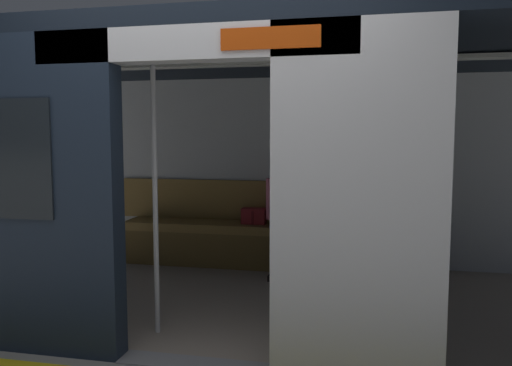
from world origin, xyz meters
TOP-DOWN VIEW (x-y plane):
  - ground_plane at (0.00, 0.00)m, footprint 60.00×60.00m
  - train_car at (0.06, -1.26)m, footprint 6.40×2.85m
  - bench_seat at (0.00, -2.34)m, footprint 3.19×0.44m
  - person_seated at (-0.28, -2.28)m, footprint 0.55×0.68m
  - handbag at (0.14, -2.38)m, footprint 0.26×0.15m
  - book at (-0.58, -2.37)m, footprint 0.21×0.26m
  - grab_pole_door at (0.43, -0.43)m, footprint 0.04×0.04m

SIDE VIEW (x-z plane):
  - ground_plane at x=0.00m, z-range 0.00..0.00m
  - bench_seat at x=0.00m, z-range 0.12..0.59m
  - book at x=-0.58m, z-range 0.47..0.50m
  - handbag at x=0.14m, z-range 0.47..0.64m
  - person_seated at x=-0.28m, z-range 0.09..1.29m
  - grab_pole_door at x=0.43m, z-range 0.00..2.04m
  - train_car at x=0.06m, z-range 0.37..2.55m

